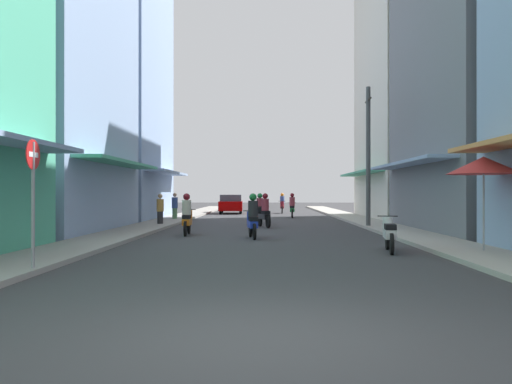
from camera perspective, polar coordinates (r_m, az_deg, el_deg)
name	(u,v)px	position (r m, az deg, el deg)	size (l,w,h in m)	color
ground_plane	(266,223)	(27.96, 1.07, -3.36)	(114.83, 114.83, 0.00)	#38383A
sidewalk_left	(166,221)	(28.47, -9.78, -3.18)	(1.92, 60.19, 0.12)	#9E9991
sidewalk_right	(366,222)	(28.45, 11.93, -3.18)	(1.92, 60.19, 0.12)	#ADA89E
building_left_mid	(37,90)	(23.41, -22.78, 10.20)	(7.05, 9.51, 11.56)	#8CA5CC
building_left_far	(110,93)	(32.90, -15.63, 10.32)	(7.05, 9.13, 15.09)	#8CA5CC
building_right_mid	(492,41)	(24.38, 24.29, 14.71)	(7.05, 10.26, 15.66)	slate
building_right_far	(417,75)	(34.46, 17.12, 12.03)	(7.05, 10.35, 17.67)	silver
motorbike_blue	(252,218)	(18.33, -0.39, -2.88)	(0.56, 1.80, 1.58)	black
motorbike_black	(264,212)	(24.22, 0.88, -2.20)	(0.74, 1.74, 1.58)	black
motorbike_orange	(187,216)	(19.94, -7.51, -2.66)	(0.55, 1.81, 1.58)	black
motorbike_red	(260,210)	(26.84, 0.42, -2.00)	(0.55, 1.81, 1.58)	black
motorbike_maroon	(282,204)	(40.87, 2.87, -1.34)	(0.55, 1.81, 1.58)	black
motorbike_green	(292,207)	(33.52, 3.95, -1.61)	(0.55, 1.81, 1.58)	black
motorbike_white	(389,233)	(14.62, 14.30, -4.38)	(0.56, 1.80, 0.96)	black
parked_car	(231,204)	(40.29, -2.74, -1.31)	(1.92, 4.16, 1.45)	#8C0000
pedestrian_far	(160,210)	(25.45, -10.39, -1.95)	(0.34, 0.34, 1.55)	#262628
pedestrian_crossing	(175,207)	(30.18, -8.84, -1.61)	(0.34, 0.34, 1.59)	#598C59
vendor_umbrella	(484,165)	(14.64, 23.54, 2.66)	(1.85, 1.85, 2.53)	#99999E
utility_pole	(368,156)	(24.25, 12.12, 3.87)	(0.20, 1.20, 6.39)	#4C4C4F
street_sign_no_entry	(33,187)	(11.16, -23.11, 0.52)	(0.07, 0.60, 2.65)	gray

